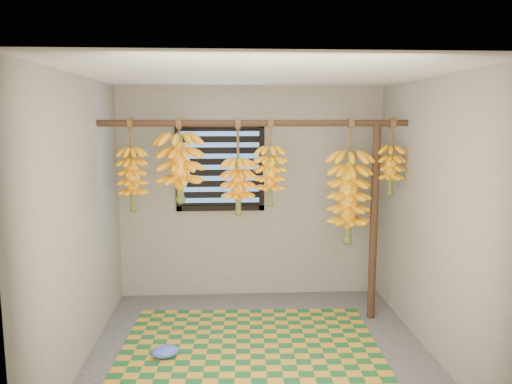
{
  "coord_description": "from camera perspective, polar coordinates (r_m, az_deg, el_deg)",
  "views": [
    {
      "loc": [
        -0.28,
        -4.14,
        2.04
      ],
      "look_at": [
        0.0,
        0.55,
        1.35
      ],
      "focal_mm": 35.0,
      "sensor_mm": 36.0,
      "label": 1
    }
  ],
  "objects": [
    {
      "name": "wall_left",
      "position": [
        4.4,
        -19.53,
        -3.15
      ],
      "size": [
        0.01,
        3.0,
        2.4
      ],
      "primitive_type": "cube",
      "color": "gray",
      "rests_on": "floor"
    },
    {
      "name": "banana_bunch_f",
      "position": [
        5.14,
        15.12,
        2.48
      ],
      "size": [
        0.27,
        0.27,
        0.76
      ],
      "color": "brown",
      "rests_on": "hanging_pole"
    },
    {
      "name": "floor",
      "position": [
        4.63,
        0.43,
        -17.87
      ],
      "size": [
        3.0,
        3.0,
        0.01
      ],
      "primitive_type": "cube",
      "color": "#474747",
      "rests_on": "ground"
    },
    {
      "name": "banana_bunch_b",
      "position": [
        4.89,
        -8.7,
        2.75
      ],
      "size": [
        0.43,
        0.43,
        0.81
      ],
      "color": "brown",
      "rests_on": "hanging_pole"
    },
    {
      "name": "banana_bunch_a",
      "position": [
        4.96,
        -13.95,
        1.48
      ],
      "size": [
        0.28,
        0.28,
        0.9
      ],
      "color": "brown",
      "rests_on": "hanging_pole"
    },
    {
      "name": "banana_bunch_e",
      "position": [
        5.05,
        10.54,
        -0.62
      ],
      "size": [
        0.41,
        0.41,
        1.25
      ],
      "color": "brown",
      "rests_on": "hanging_pole"
    },
    {
      "name": "support_post",
      "position": [
        5.17,
        13.31,
        -3.48
      ],
      "size": [
        0.08,
        0.08,
        2.0
      ],
      "primitive_type": "cylinder",
      "color": "#402819",
      "rests_on": "floor"
    },
    {
      "name": "woven_mat",
      "position": [
        4.67,
        -0.65,
        -17.5
      ],
      "size": [
        2.38,
        1.93,
        0.01
      ],
      "primitive_type": "cube",
      "rotation": [
        0.0,
        0.0,
        -0.04
      ],
      "color": "#1B5E2A",
      "rests_on": "floor"
    },
    {
      "name": "window",
      "position": [
        5.65,
        -4.12,
        2.85
      ],
      "size": [
        1.0,
        0.04,
        1.0
      ],
      "color": "black",
      "rests_on": "wall_back"
    },
    {
      "name": "banana_bunch_d",
      "position": [
        4.89,
        1.63,
        1.9
      ],
      "size": [
        0.31,
        0.31,
        0.86
      ],
      "color": "brown",
      "rests_on": "hanging_pole"
    },
    {
      "name": "plastic_bag",
      "position": [
        4.57,
        -10.34,
        -17.5
      ],
      "size": [
        0.29,
        0.25,
        0.1
      ],
      "primitive_type": "ellipsoid",
      "rotation": [
        0.0,
        0.0,
        0.39
      ],
      "color": "#3E5CEA",
      "rests_on": "woven_mat"
    },
    {
      "name": "hanging_pole",
      "position": [
        4.85,
        -0.11,
        7.88
      ],
      "size": [
        3.0,
        0.06,
        0.06
      ],
      "primitive_type": "cylinder",
      "rotation": [
        0.0,
        1.57,
        0.0
      ],
      "color": "#402819",
      "rests_on": "wall_left"
    },
    {
      "name": "wall_back",
      "position": [
        5.72,
        -0.58,
        -0.09
      ],
      "size": [
        3.0,
        0.01,
        2.4
      ],
      "primitive_type": "cube",
      "color": "gray",
      "rests_on": "floor"
    },
    {
      "name": "wall_right",
      "position": [
        4.59,
        19.56,
        -2.69
      ],
      "size": [
        0.01,
        3.0,
        2.4
      ],
      "primitive_type": "cube",
      "color": "gray",
      "rests_on": "floor"
    },
    {
      "name": "ceiling",
      "position": [
        4.17,
        0.47,
        13.36
      ],
      "size": [
        3.0,
        3.0,
        0.01
      ],
      "primitive_type": "cube",
      "color": "silver",
      "rests_on": "wall_back"
    },
    {
      "name": "banana_bunch_c",
      "position": [
        4.89,
        -2.05,
        0.7
      ],
      "size": [
        0.33,
        0.33,
        0.94
      ],
      "color": "brown",
      "rests_on": "hanging_pole"
    }
  ]
}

